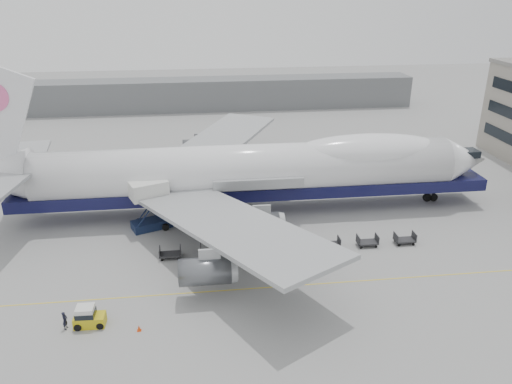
{
  "coord_description": "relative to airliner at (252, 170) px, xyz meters",
  "views": [
    {
      "loc": [
        -6.19,
        -46.76,
        27.4
      ],
      "look_at": [
        0.38,
        6.0,
        5.1
      ],
      "focal_mm": 35.0,
      "sensor_mm": 36.0,
      "label": 1
    }
  ],
  "objects": [
    {
      "name": "airliner",
      "position": [
        0.0,
        0.0,
        0.0
      ],
      "size": [
        67.0,
        55.3,
        19.98
      ],
      "color": "white",
      "rests_on": "ground"
    },
    {
      "name": "dolly_2",
      "position": [
        -1.43,
        -11.1,
        -5.09
      ],
      "size": [
        2.3,
        1.35,
        1.3
      ],
      "color": "#2D2D30",
      "rests_on": "ground"
    },
    {
      "name": "baggage_tug",
      "position": [
        -16.82,
        -21.84,
        -4.78
      ],
      "size": [
        2.65,
        1.49,
        1.91
      ],
      "rotation": [
        0.0,
        0.0,
        -0.03
      ],
      "color": "gold",
      "rests_on": "ground"
    },
    {
      "name": "dolly_1",
      "position": [
        -5.83,
        -11.1,
        -5.09
      ],
      "size": [
        2.3,
        1.35,
        1.3
      ],
      "color": "#2D2D30",
      "rests_on": "ground"
    },
    {
      "name": "dolly_0",
      "position": [
        -10.22,
        -11.1,
        -5.09
      ],
      "size": [
        2.3,
        1.35,
        1.3
      ],
      "color": "#2D2D30",
      "rests_on": "ground"
    },
    {
      "name": "dolly_3",
      "position": [
        2.96,
        -11.1,
        -5.09
      ],
      "size": [
        2.3,
        1.35,
        1.3
      ],
      "color": "#2D2D30",
      "rests_on": "ground"
    },
    {
      "name": "ground_worker",
      "position": [
        -18.71,
        -22.05,
        -4.79
      ],
      "size": [
        0.52,
        0.68,
        1.66
      ],
      "primitive_type": "imported",
      "rotation": [
        0.0,
        0.0,
        1.36
      ],
      "color": "black",
      "rests_on": "ground"
    },
    {
      "name": "apron_line",
      "position": [
        -0.64,
        -18.0,
        -5.62
      ],
      "size": [
        60.0,
        0.15,
        0.01
      ],
      "primitive_type": "cube",
      "color": "gold",
      "rests_on": "ground"
    },
    {
      "name": "catering_truck",
      "position": [
        -12.67,
        -3.48,
        -2.19
      ],
      "size": [
        5.16,
        4.35,
        6.03
      ],
      "rotation": [
        0.0,
        0.0,
        0.38
      ],
      "color": "#162243",
      "rests_on": "ground"
    },
    {
      "name": "hangar",
      "position": [
        -10.64,
        58.0,
        -2.12
      ],
      "size": [
        110.0,
        8.0,
        7.0
      ],
      "primitive_type": "cube",
      "color": "slate",
      "rests_on": "ground"
    },
    {
      "name": "dolly_4",
      "position": [
        7.35,
        -11.1,
        -5.09
      ],
      "size": [
        2.3,
        1.35,
        1.3
      ],
      "color": "#2D2D30",
      "rests_on": "ground"
    },
    {
      "name": "ground",
      "position": [
        -0.64,
        -12.0,
        -5.62
      ],
      "size": [
        260.0,
        260.0,
        0.0
      ],
      "primitive_type": "plane",
      "color": "gray",
      "rests_on": "ground"
    },
    {
      "name": "dolly_5",
      "position": [
        11.74,
        -11.1,
        -5.09
      ],
      "size": [
        2.3,
        1.35,
        1.3
      ],
      "color": "#2D2D30",
      "rests_on": "ground"
    },
    {
      "name": "traffic_cone",
      "position": [
        -12.46,
        -23.12,
        -5.37
      ],
      "size": [
        0.37,
        0.37,
        0.54
      ],
      "rotation": [
        0.0,
        0.0,
        0.28
      ],
      "color": "red",
      "rests_on": "ground"
    },
    {
      "name": "dolly_6",
      "position": [
        16.13,
        -11.1,
        -5.09
      ],
      "size": [
        2.3,
        1.35,
        1.3
      ],
      "color": "#2D2D30",
      "rests_on": "ground"
    }
  ]
}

